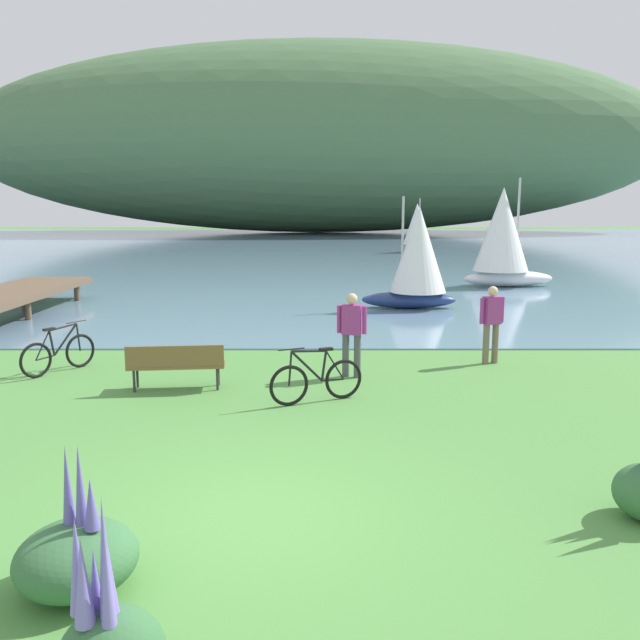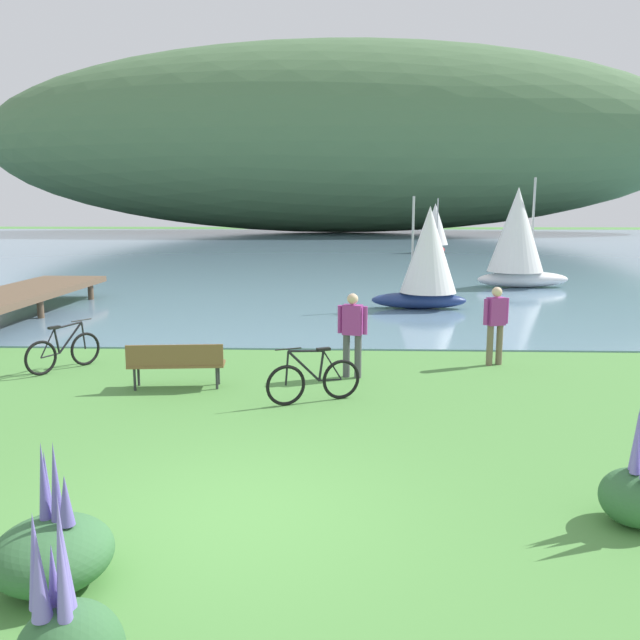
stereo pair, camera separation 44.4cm
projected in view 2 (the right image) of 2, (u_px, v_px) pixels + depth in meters
ground_plane at (237, 515)px, 7.31m from camera, size 200.00×200.00×0.00m
bay_water at (329, 246)px, 55.03m from camera, size 180.00×80.00×0.04m
distant_hillside at (338, 139)px, 81.99m from camera, size 90.45×28.00×23.29m
park_bench_near_camera at (176, 362)px, 12.28m from camera, size 1.84×0.65×0.88m
bicycle_leaning_near_bench at (64, 351)px, 13.69m from camera, size 1.02×1.52×1.01m
bicycle_beside_path at (314, 380)px, 11.44m from camera, size 1.64×0.78×1.01m
person_at_shoreline at (496, 321)px, 14.04m from camera, size 0.58×0.34×1.71m
person_on_the_grass at (352, 330)px, 13.00m from camera, size 0.59×0.31×1.71m
echium_bush_closest_to_camera at (53, 550)px, 5.91m from camera, size 1.09×1.09×1.36m
echium_bush_mid_cluster at (636, 489)px, 7.02m from camera, size 0.75×0.75×1.50m
sailboat_nearest_to_shore at (518, 236)px, 26.97m from camera, size 3.93×2.47×4.52m
sailboat_mid_bay at (428, 256)px, 21.40m from camera, size 3.17×1.93×3.69m
sailboat_toward_hillside at (435, 227)px, 47.19m from camera, size 2.26×3.43×3.90m
pier_dock at (9, 297)px, 19.79m from camera, size 2.40×10.00×0.80m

